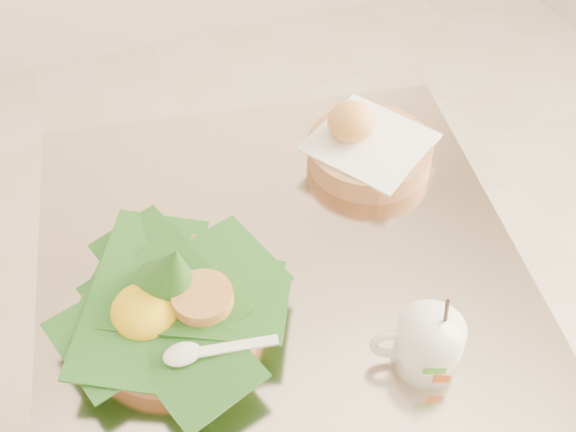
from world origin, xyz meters
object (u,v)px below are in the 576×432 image
object	(u,v)px
cafe_table	(280,337)
bread_basket	(366,146)
rice_basket	(171,302)
coffee_mug	(427,343)

from	to	relation	value
cafe_table	bread_basket	xyz separation A→B (m)	(0.20, 0.14, 0.25)
rice_basket	coffee_mug	distance (m)	0.34
cafe_table	coffee_mug	bearing A→B (deg)	-63.21
rice_basket	coffee_mug	xyz separation A→B (m)	(0.29, -0.17, -0.00)
rice_basket	coffee_mug	world-z (taller)	rice_basket
rice_basket	bread_basket	world-z (taller)	rice_basket
cafe_table	rice_basket	distance (m)	0.32
cafe_table	rice_basket	bearing A→B (deg)	-159.74
rice_basket	bread_basket	distance (m)	0.43
bread_basket	coffee_mug	size ratio (longest dim) A/B	1.63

